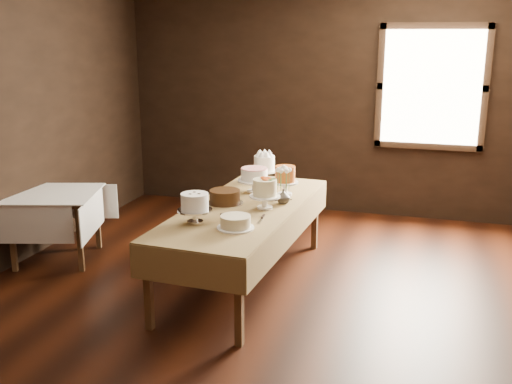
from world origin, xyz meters
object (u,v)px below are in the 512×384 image
object	(u,v)px
side_table	(54,201)
display_table	(245,212)
cake_meringue	(264,169)
cake_cream	(235,223)
cake_flowers	(265,195)
flower_vase	(283,196)
cake_lattice	(254,181)
cake_swirl	(195,209)
cake_chocolate	(225,197)
cake_server_d	(284,200)
cake_server_e	(207,209)
cake_server_a	(238,217)
cake_server_b	(260,221)
cake_caramel	(285,182)

from	to	relation	value
side_table	display_table	bearing A→B (deg)	-0.39
cake_meringue	cake_cream	distance (m)	1.59
side_table	cake_flowers	distance (m)	2.18
side_table	cake_flowers	xyz separation A→B (m)	(2.17, -0.02, 0.23)
flower_vase	side_table	bearing A→B (deg)	-175.50
cake_meringue	cake_lattice	distance (m)	0.47
cake_swirl	cake_chocolate	bearing A→B (deg)	85.64
side_table	cake_server_d	world-z (taller)	cake_server_d
side_table	cake_swirl	size ratio (longest dim) A/B	3.44
display_table	cake_cream	distance (m)	0.63
cake_chocolate	cake_cream	world-z (taller)	cake_chocolate
cake_meringue	cake_server_e	world-z (taller)	cake_meringue
cake_flowers	cake_swirl	size ratio (longest dim) A/B	0.94
side_table	cake_server_a	bearing A→B (deg)	-9.35
cake_server_b	cake_lattice	bearing A→B (deg)	-165.25
cake_flowers	cake_server_e	size ratio (longest dim) A/B	1.16
cake_flowers	cake_server_d	size ratio (longest dim) A/B	1.16
cake_meringue	cake_cream	world-z (taller)	cake_meringue
display_table	cake_caramel	size ratio (longest dim) A/B	8.22
cake_meringue	cake_cream	size ratio (longest dim) A/B	0.98
cake_caramel	cake_server_b	distance (m)	0.86
cake_cream	cake_server_a	world-z (taller)	cake_cream
cake_server_e	side_table	bearing A→B (deg)	-155.09
cake_swirl	cake_server_e	distance (m)	0.40
cake_flowers	cake_server_a	size ratio (longest dim) A/B	1.16
cake_flowers	side_table	bearing A→B (deg)	179.36
cake_meringue	cake_chocolate	world-z (taller)	cake_meringue
cake_server_e	flower_vase	size ratio (longest dim) A/B	1.85
cake_meringue	cake_server_a	size ratio (longest dim) A/B	1.25
cake_cream	side_table	bearing A→B (deg)	163.51
cake_server_e	cake_server_a	bearing A→B (deg)	9.08
cake_server_b	cake_server_d	size ratio (longest dim) A/B	1.00
cake_cream	cake_server_d	xyz separation A→B (m)	(0.17, 0.90, -0.05)
display_table	cake_server_d	distance (m)	0.41
side_table	cake_server_d	size ratio (longest dim) A/B	4.26
cake_flowers	cake_server_b	distance (m)	0.39
cake_flowers	cake_server_a	distance (m)	0.36
cake_chocolate	cake_server_e	distance (m)	0.23
cake_server_b	cake_cream	bearing A→B (deg)	-35.70
cake_meringue	cake_chocolate	distance (m)	0.95
cake_server_a	cake_server_e	distance (m)	0.36
display_table	cake_meringue	xyz separation A→B (m)	(-0.10, 0.97, 0.18)
side_table	cake_meringue	distance (m)	2.12
display_table	cake_flowers	distance (m)	0.26
cake_meringue	cake_server_b	distance (m)	1.39
cake_meringue	cake_flowers	bearing A→B (deg)	-73.72
display_table	cake_server_b	xyz separation A→B (m)	(0.26, -0.38, 0.06)
cake_lattice	cake_caramel	bearing A→B (deg)	-3.24
side_table	cake_lattice	size ratio (longest dim) A/B	3.19
cake_caramel	cake_server_e	xyz separation A→B (m)	(-0.54, -0.66, -0.12)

